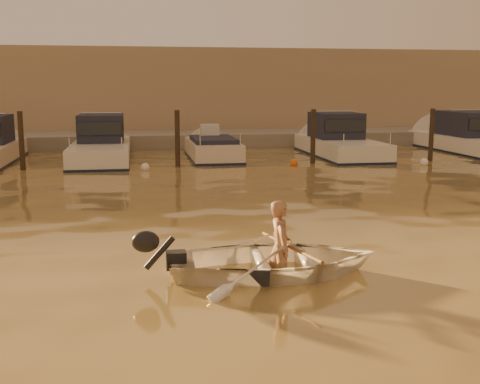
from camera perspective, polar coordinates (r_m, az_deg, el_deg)
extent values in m
plane|color=olive|center=(8.28, 2.40, -9.93)|extent=(160.00, 160.00, 0.00)
imported|color=white|center=(9.21, 3.23, -6.50)|extent=(3.26, 2.38, 0.66)
imported|color=#9C6C4E|center=(9.17, 3.86, -5.23)|extent=(0.36, 0.53, 1.44)
cylinder|color=brown|center=(9.20, 4.77, -5.18)|extent=(0.43, 2.08, 0.13)
cylinder|color=brown|center=(9.16, 3.55, -5.23)|extent=(0.49, 2.07, 0.13)
cylinder|color=#2D2319|center=(21.83, -20.00, 4.32)|extent=(0.18, 0.18, 2.20)
cylinder|color=#2D2319|center=(21.54, -5.95, 4.80)|extent=(0.18, 0.18, 2.20)
cylinder|color=#2D2319|center=(22.45, 6.94, 4.99)|extent=(0.18, 0.18, 2.20)
cylinder|color=#2D2319|center=(24.22, 17.68, 4.95)|extent=(0.18, 0.18, 2.20)
sphere|color=white|center=(20.76, -8.97, 2.32)|extent=(0.30, 0.30, 0.30)
sphere|color=#D45D19|center=(21.82, 5.13, 2.76)|extent=(0.30, 0.30, 0.30)
sphere|color=white|center=(22.92, 17.06, 2.71)|extent=(0.30, 0.30, 0.30)
cube|color=gray|center=(29.28, -6.59, 4.67)|extent=(52.00, 4.00, 1.00)
cube|color=#9E8466|center=(34.65, -7.21, 9.19)|extent=(46.00, 7.00, 4.80)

